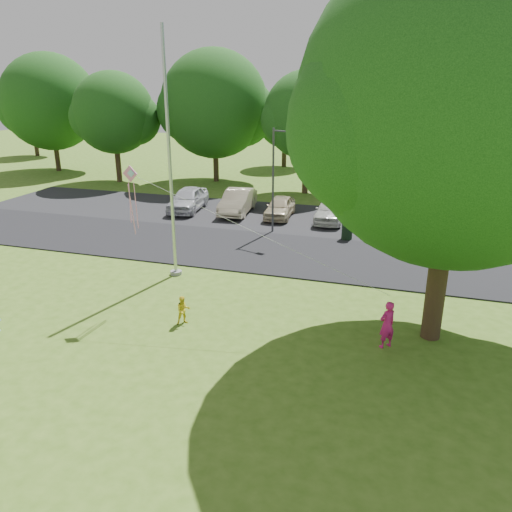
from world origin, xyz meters
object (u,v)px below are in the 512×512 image
(street_lamp, at_px, (277,172))
(big_tree, at_px, (456,115))
(trash_can, at_px, (347,231))
(woman, at_px, (387,325))
(child_yellow, at_px, (183,310))
(flagpole, at_px, (171,179))
(kite, at_px, (139,190))

(street_lamp, distance_m, big_tree, 13.18)
(trash_can, bearing_deg, woman, -76.30)
(street_lamp, xyz_separation_m, woman, (6.55, -10.98, -2.61))
(child_yellow, bearing_deg, flagpole, 80.85)
(kite, bearing_deg, flagpole, 100.24)
(big_tree, bearing_deg, flagpole, 165.50)
(woman, xyz_separation_m, child_yellow, (-6.79, -0.42, -0.28))
(trash_can, distance_m, child_yellow, 12.02)
(flagpole, relative_size, trash_can, 10.51)
(trash_can, bearing_deg, flagpole, -132.01)
(street_lamp, distance_m, child_yellow, 11.77)
(street_lamp, bearing_deg, flagpole, -90.73)
(big_tree, xyz_separation_m, kite, (-9.96, -0.52, -2.65))
(flagpole, relative_size, street_lamp, 1.77)
(flagpole, height_order, trash_can, flagpole)
(trash_can, bearing_deg, street_lamp, 178.29)
(flagpole, bearing_deg, kite, -82.72)
(trash_can, relative_size, kite, 0.10)
(big_tree, height_order, kite, big_tree)
(flagpole, height_order, kite, flagpole)
(street_lamp, relative_size, woman, 3.61)
(woman, bearing_deg, trash_can, -118.81)
(flagpole, xyz_separation_m, woman, (9.09, -3.72, -3.38))
(kite, bearing_deg, street_lamp, 81.45)
(kite, bearing_deg, trash_can, 62.73)
(child_yellow, bearing_deg, woman, -34.68)
(child_yellow, xyz_separation_m, kite, (-1.89, 0.94, 3.91))
(big_tree, xyz_separation_m, woman, (-1.28, -1.04, -6.28))
(flagpole, bearing_deg, big_tree, -14.50)
(big_tree, xyz_separation_m, child_yellow, (-8.07, -1.46, -6.56))
(trash_can, height_order, big_tree, big_tree)
(street_lamp, relative_size, big_tree, 0.47)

